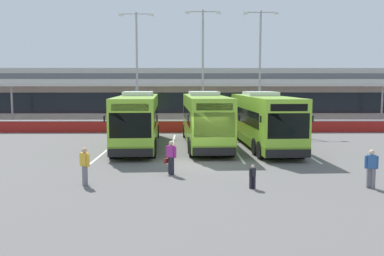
# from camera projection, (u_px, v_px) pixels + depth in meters

# --- Properties ---
(ground_plane) EXTENTS (200.00, 200.00, 0.00)m
(ground_plane) POSITION_uv_depth(u_px,v_px,m) (206.00, 162.00, 23.19)
(ground_plane) COLOR #605E5B
(terminal_building) EXTENTS (70.00, 13.00, 6.00)m
(terminal_building) POSITION_uv_depth(u_px,v_px,m) (196.00, 95.00, 49.63)
(terminal_building) COLOR beige
(terminal_building) RESTS_ON ground
(red_barrier_wall) EXTENTS (60.00, 0.40, 1.10)m
(red_barrier_wall) POSITION_uv_depth(u_px,v_px,m) (199.00, 126.00, 37.55)
(red_barrier_wall) COLOR maroon
(red_barrier_wall) RESTS_ON ground
(coach_bus_leftmost) EXTENTS (3.39, 12.26, 3.78)m
(coach_bus_leftmost) POSITION_uv_depth(u_px,v_px,m) (138.00, 121.00, 28.98)
(coach_bus_leftmost) COLOR #8CC633
(coach_bus_leftmost) RESTS_ON ground
(coach_bus_left_centre) EXTENTS (3.39, 12.26, 3.78)m
(coach_bus_left_centre) POSITION_uv_depth(u_px,v_px,m) (205.00, 120.00, 29.41)
(coach_bus_left_centre) COLOR #8CC633
(coach_bus_left_centre) RESTS_ON ground
(coach_bus_centre) EXTENTS (3.39, 12.26, 3.78)m
(coach_bus_centre) POSITION_uv_depth(u_px,v_px,m) (263.00, 121.00, 28.72)
(coach_bus_centre) COLOR #8CC633
(coach_bus_centre) RESTS_ON ground
(bay_stripe_far_west) EXTENTS (0.14, 13.00, 0.01)m
(bay_stripe_far_west) POSITION_uv_depth(u_px,v_px,m) (111.00, 146.00, 29.10)
(bay_stripe_far_west) COLOR silver
(bay_stripe_far_west) RESTS_ON ground
(bay_stripe_west) EXTENTS (0.14, 13.00, 0.01)m
(bay_stripe_west) POSITION_uv_depth(u_px,v_px,m) (172.00, 146.00, 29.14)
(bay_stripe_west) COLOR silver
(bay_stripe_west) RESTS_ON ground
(bay_stripe_mid_west) EXTENTS (0.14, 13.00, 0.01)m
(bay_stripe_mid_west) POSITION_uv_depth(u_px,v_px,m) (232.00, 146.00, 29.18)
(bay_stripe_mid_west) COLOR silver
(bay_stripe_mid_west) RESTS_ON ground
(bay_stripe_centre) EXTENTS (0.14, 13.00, 0.01)m
(bay_stripe_centre) POSITION_uv_depth(u_px,v_px,m) (292.00, 146.00, 29.22)
(bay_stripe_centre) COLOR silver
(bay_stripe_centre) RESTS_ON ground
(pedestrian_with_handbag) EXTENTS (0.61, 0.53, 1.62)m
(pedestrian_with_handbag) POSITION_uv_depth(u_px,v_px,m) (171.00, 157.00, 20.05)
(pedestrian_with_handbag) COLOR black
(pedestrian_with_handbag) RESTS_ON ground
(pedestrian_in_dark_coat) EXTENTS (0.48, 0.42, 1.62)m
(pedestrian_in_dark_coat) POSITION_uv_depth(u_px,v_px,m) (85.00, 165.00, 17.91)
(pedestrian_in_dark_coat) COLOR slate
(pedestrian_in_dark_coat) RESTS_ON ground
(pedestrian_child) EXTENTS (0.30, 0.24, 1.00)m
(pedestrian_child) POSITION_uv_depth(u_px,v_px,m) (253.00, 176.00, 17.32)
(pedestrian_child) COLOR black
(pedestrian_child) RESTS_ON ground
(pedestrian_near_bin) EXTENTS (0.54, 0.35, 1.62)m
(pedestrian_near_bin) POSITION_uv_depth(u_px,v_px,m) (371.00, 167.00, 17.40)
(pedestrian_near_bin) COLOR slate
(pedestrian_near_bin) RESTS_ON ground
(lamp_post_west) EXTENTS (3.24, 0.28, 11.00)m
(lamp_post_west) POSITION_uv_depth(u_px,v_px,m) (137.00, 63.00, 39.71)
(lamp_post_west) COLOR #9E9EA3
(lamp_post_west) RESTS_ON ground
(lamp_post_centre) EXTENTS (3.24, 0.28, 11.00)m
(lamp_post_centre) POSITION_uv_depth(u_px,v_px,m) (203.00, 62.00, 38.49)
(lamp_post_centre) COLOR #9E9EA3
(lamp_post_centre) RESTS_ON ground
(lamp_post_east) EXTENTS (3.24, 0.28, 11.00)m
(lamp_post_east) POSITION_uv_depth(u_px,v_px,m) (260.00, 63.00, 38.89)
(lamp_post_east) COLOR #9E9EA3
(lamp_post_east) RESTS_ON ground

